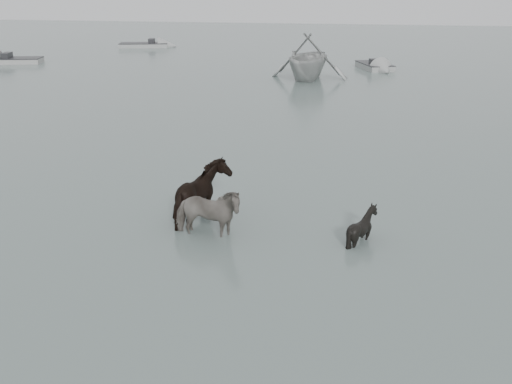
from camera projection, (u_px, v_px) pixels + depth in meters
The scene contains 8 objects.
ground at pixel (186, 267), 11.94m from camera, with size 140.00×140.00×0.00m, color #52625F.
pony_pinto at pixel (207, 208), 13.09m from camera, with size 0.77×1.70×1.44m, color black.
pony_dark at pixel (204, 187), 14.08m from camera, with size 1.66×1.42×1.67m, color black.
pony_black at pixel (363, 218), 12.96m from camera, with size 0.88×0.99×1.09m, color black.
rowboat_trail at pixel (309, 55), 33.84m from camera, with size 4.67×5.41×2.85m, color #B1B3B1.
skiff_outer at pixel (16, 58), 40.66m from camera, with size 4.89×1.60×0.75m, color #A2A19D, non-canonical shape.
skiff_mid at pixel (375, 63), 38.03m from camera, with size 4.52×1.60×0.75m, color #969896, non-canonical shape.
skiff_far at pixel (144, 43), 50.13m from camera, with size 5.80×1.60×0.75m, color #9B9E9B, non-canonical shape.
Camera 1 is at (3.34, -10.21, 5.65)m, focal length 40.00 mm.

